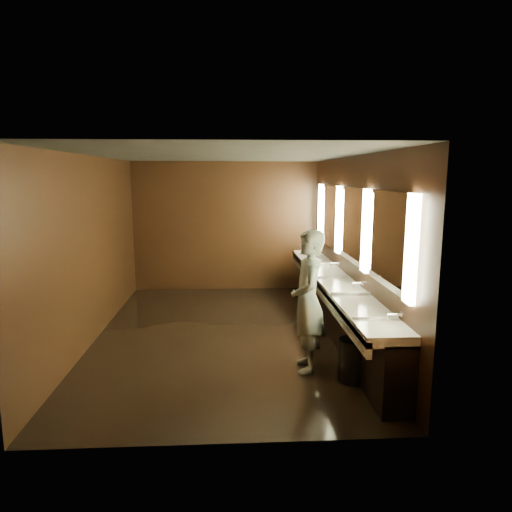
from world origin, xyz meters
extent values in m
plane|color=black|center=(0.00, 0.00, 0.00)|extent=(6.00, 6.00, 0.00)
cube|color=#2D2D2B|center=(0.00, 0.00, 2.80)|extent=(4.00, 6.00, 0.02)
cube|color=black|center=(0.00, 3.00, 1.40)|extent=(4.00, 0.02, 2.80)
cube|color=black|center=(0.00, -3.00, 1.40)|extent=(4.00, 0.02, 2.80)
cube|color=black|center=(-2.00, 0.00, 1.40)|extent=(0.02, 6.00, 2.80)
cube|color=black|center=(2.00, 0.00, 1.40)|extent=(0.02, 6.00, 2.80)
cube|color=black|center=(1.82, 0.00, 0.40)|extent=(0.36, 5.40, 0.81)
cube|color=white|center=(1.73, 0.00, 0.85)|extent=(0.55, 5.40, 0.12)
cube|color=white|center=(1.48, 0.00, 0.77)|extent=(0.06, 5.40, 0.18)
cylinder|color=silver|center=(1.91, -2.20, 0.99)|extent=(0.18, 0.04, 0.04)
cylinder|color=silver|center=(1.91, -0.73, 0.99)|extent=(0.18, 0.04, 0.04)
cylinder|color=silver|center=(1.91, 0.73, 0.99)|extent=(0.18, 0.04, 0.04)
cylinder|color=silver|center=(1.91, 2.20, 0.99)|extent=(0.18, 0.04, 0.04)
cube|color=#FDF6B7|center=(1.97, -2.40, 1.75)|extent=(0.06, 0.22, 1.15)
cube|color=white|center=(1.99, -1.60, 1.75)|extent=(0.03, 1.32, 1.15)
cube|color=#FDF6B7|center=(1.97, -0.80, 1.75)|extent=(0.06, 0.23, 1.15)
cube|color=white|center=(1.99, 0.00, 1.75)|extent=(0.03, 1.32, 1.15)
cube|color=#FDF6B7|center=(1.97, 0.80, 1.75)|extent=(0.06, 0.23, 1.15)
cube|color=white|center=(1.99, 1.60, 1.75)|extent=(0.03, 1.32, 1.15)
cube|color=#FDF6B7|center=(1.97, 2.40, 1.75)|extent=(0.06, 0.22, 1.15)
imported|color=#88B4CB|center=(1.08, -1.36, 0.92)|extent=(0.47, 0.69, 1.83)
cylinder|color=black|center=(1.58, -1.74, 0.27)|extent=(0.42, 0.42, 0.53)
camera|label=1|loc=(0.10, -6.95, 2.51)|focal=32.00mm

